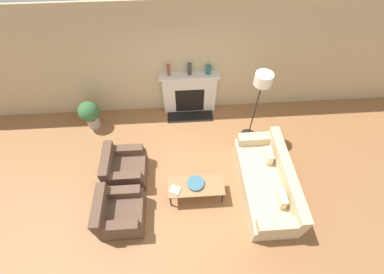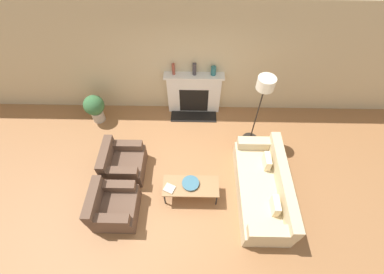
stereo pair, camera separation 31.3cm
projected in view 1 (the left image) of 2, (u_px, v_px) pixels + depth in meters
ground_plane at (191, 187)px, 5.65m from camera, size 18.00×18.00×0.00m
wall_back at (184, 62)px, 6.04m from camera, size 18.00×0.06×2.90m
fireplace at (190, 94)px, 6.64m from camera, size 1.47×0.59×1.20m
couch at (267, 182)px, 5.38m from camera, size 0.94×2.18×0.81m
armchair_near at (119, 213)px, 4.98m from camera, size 0.85×0.86×0.77m
armchair_far at (124, 168)px, 5.59m from camera, size 0.85×0.86×0.77m
coffee_table at (196, 186)px, 5.22m from camera, size 1.14×0.48×0.43m
bowl at (196, 183)px, 5.19m from camera, size 0.35×0.35×0.05m
book at (175, 190)px, 5.12m from camera, size 0.26×0.25×0.02m
floor_lamp at (261, 88)px, 5.29m from camera, size 0.39×0.39×1.94m
mantel_vase_left at (169, 70)px, 6.03m from camera, size 0.07×0.07×0.29m
mantel_vase_center_left at (190, 69)px, 6.04m from camera, size 0.09×0.09×0.30m
mantel_vase_center_right at (209, 70)px, 6.10m from camera, size 0.12×0.12×0.22m
potted_plant at (90, 113)px, 6.37m from camera, size 0.51×0.51×0.79m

